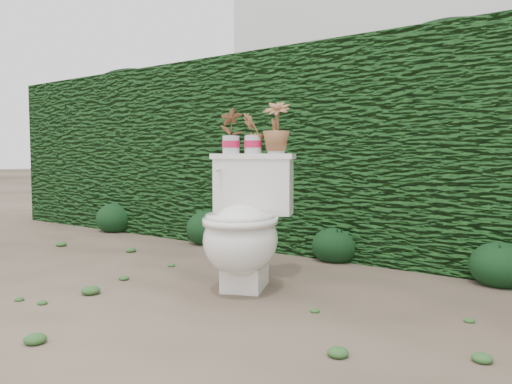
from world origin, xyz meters
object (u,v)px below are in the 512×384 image
Objects in this scene: potted_plant_left at (231,132)px; potted_plant_right at (276,129)px; toilet at (244,228)px; potted_plant_center at (253,135)px.

potted_plant_left is 0.28m from potted_plant_right.
toilet is at bearing 82.84° from potted_plant_left.
toilet is 0.59m from potted_plant_center.
toilet is 3.06× the size of potted_plant_left.
potted_plant_right reaches higher than potted_plant_center.
potted_plant_left is (-0.23, 0.16, 0.55)m from toilet.
potted_plant_right is (0.03, 0.28, 0.57)m from toilet.
toilet is at bearing -116.62° from potted_plant_right.
potted_plant_right reaches higher than potted_plant_left.
potted_plant_center is 0.15m from potted_plant_right.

